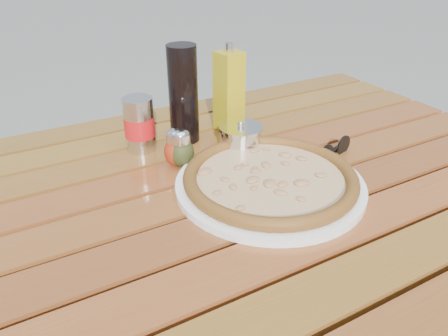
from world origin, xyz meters
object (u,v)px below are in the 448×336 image
soda_can (139,125)px  sunglasses (334,150)px  pizza (270,177)px  parmesan_tin (241,138)px  pepper_shaker (177,148)px  olive_oil_cruet (229,91)px  plate (270,184)px  oregano_shaker (181,149)px  dark_bottle (183,95)px  table (229,218)px

soda_can → sunglasses: bearing=-34.3°
pizza → parmesan_tin: 0.16m
pepper_shaker → olive_oil_cruet: (0.18, 0.11, 0.06)m
plate → parmesan_tin: bearing=78.9°
pepper_shaker → oregano_shaker: 0.01m
olive_oil_cruet → parmesan_tin: bearing=-107.8°
pizza → soda_can: size_ratio=3.31×
pepper_shaker → sunglasses: pepper_shaker is taller
pizza → sunglasses: bearing=11.3°
dark_bottle → parmesan_tin: bearing=-54.6°
parmesan_tin → sunglasses: 0.20m
dark_bottle → soda_can: 0.12m
dark_bottle → parmesan_tin: dark_bottle is taller
table → olive_oil_cruet: bearing=60.3°
pepper_shaker → parmesan_tin: size_ratio=0.76×
table → olive_oil_cruet: 0.32m
pepper_shaker → parmesan_tin: 0.15m
oregano_shaker → soda_can: bearing=112.2°
table → olive_oil_cruet: size_ratio=6.67×
soda_can → plate: bearing=-60.6°
pepper_shaker → soda_can: size_ratio=0.68×
table → oregano_shaker: 0.17m
dark_bottle → parmesan_tin: 0.16m
pizza → soda_can: (-0.16, 0.28, 0.04)m
soda_can → parmesan_tin: 0.22m
oregano_shaker → olive_oil_cruet: 0.22m
pizza → dark_bottle: bearing=100.2°
pizza → pepper_shaker: (-0.12, 0.17, 0.02)m
table → pizza: 0.13m
pepper_shaker → olive_oil_cruet: bearing=30.0°
pizza → dark_bottle: dark_bottle is taller
plate → olive_oil_cruet: 0.30m
oregano_shaker → sunglasses: 0.33m
plate → oregano_shaker: 0.20m
pepper_shaker → sunglasses: 0.34m
table → dark_bottle: dark_bottle is taller
plate → pizza: bearing=0.0°
plate → sunglasses: (0.19, 0.04, 0.01)m
dark_bottle → sunglasses: bearing=-44.2°
parmesan_tin → dark_bottle: bearing=125.4°
sunglasses → pepper_shaker: bearing=143.4°
table → pizza: size_ratio=3.52×
soda_can → parmesan_tin: soda_can is taller
olive_oil_cruet → oregano_shaker: bearing=-147.3°
pepper_shaker → olive_oil_cruet: 0.22m
plate → olive_oil_cruet: size_ratio=1.71×
pizza → olive_oil_cruet: bearing=76.0°
plate → parmesan_tin: size_ratio=3.32×
plate → parmesan_tin: (0.03, 0.16, 0.02)m
pizza → sunglasses: 0.20m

